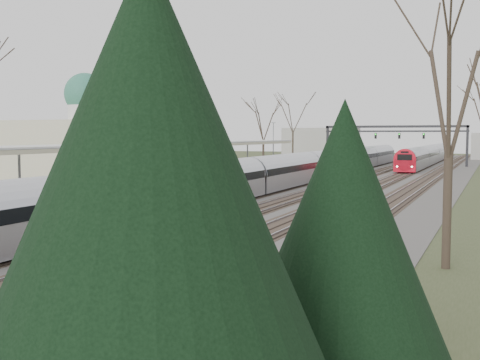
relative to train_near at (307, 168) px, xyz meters
name	(u,v)px	position (x,y,z in m)	size (l,w,h in m)	color
track_bed	(348,179)	(2.76, 5.52, -1.42)	(24.00, 160.00, 0.22)	#474442
platform	(190,185)	(-6.55, -11.98, -0.98)	(3.50, 69.00, 1.00)	#9E9B93
canopy	(162,145)	(-6.55, -16.50, 2.45)	(4.10, 50.00, 3.11)	slate
dome_building	(71,145)	(-19.21, -11.48, 2.24)	(10.00, 8.00, 10.30)	beige
signal_gantry	(395,133)	(2.79, 35.51, 3.43)	(21.00, 0.59, 6.08)	black
evergreen_clump	(224,274)	(14.42, -50.68, 1.79)	(5.90, 7.10, 6.50)	#2D231C
tree_west_far	(170,103)	(-14.50, -1.48, 6.54)	(5.50, 5.50, 11.33)	#2D231C
tree_east_near	(451,82)	(15.50, -34.48, 5.08)	(4.50, 4.50, 9.27)	#2D231C
train_near	(307,168)	(0.00, 0.00, 0.00)	(2.62, 90.21, 3.05)	#9FA1A9
train_far	(431,154)	(7.00, 45.99, 0.00)	(2.62, 60.21, 3.05)	#9FA1A9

